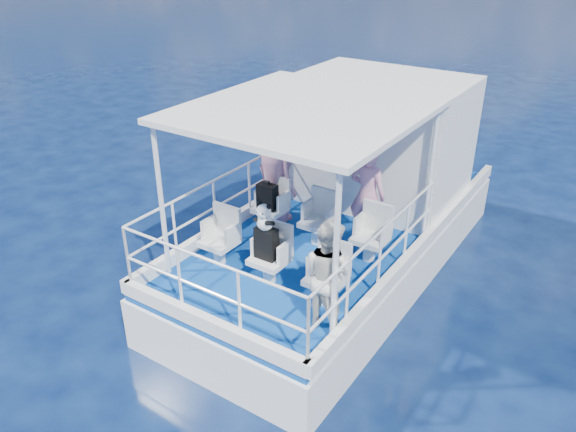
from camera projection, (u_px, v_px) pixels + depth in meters
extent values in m
plane|color=#071336|center=(309.00, 296.00, 9.10)|extent=(2000.00, 2000.00, 0.00)
cube|color=white|center=(339.00, 268.00, 9.85)|extent=(3.00, 7.00, 1.60)
cube|color=navy|center=(341.00, 225.00, 9.46)|extent=(2.90, 6.90, 0.10)
cube|color=white|center=(380.00, 139.00, 9.90)|extent=(2.85, 2.00, 2.20)
cube|color=white|center=(306.00, 110.00, 7.52)|extent=(3.00, 3.20, 0.08)
cylinder|color=white|center=(161.00, 203.00, 7.59)|extent=(0.07, 0.07, 2.20)
cylinder|color=white|center=(336.00, 261.00, 6.27)|extent=(0.07, 0.07, 2.20)
cylinder|color=white|center=(281.00, 142.00, 9.74)|extent=(0.07, 0.07, 2.20)
cylinder|color=white|center=(430.00, 176.00, 8.42)|extent=(0.07, 0.07, 2.20)
cube|color=silver|center=(270.00, 217.00, 9.20)|extent=(0.48, 0.46, 0.38)
cube|color=silver|center=(317.00, 232.00, 8.75)|extent=(0.48, 0.46, 0.38)
cube|color=silver|center=(369.00, 248.00, 8.31)|extent=(0.48, 0.46, 0.38)
cube|color=silver|center=(219.00, 251.00, 8.23)|extent=(0.48, 0.46, 0.38)
cube|color=silver|center=(269.00, 269.00, 7.79)|extent=(0.48, 0.46, 0.38)
cube|color=silver|center=(325.00, 290.00, 7.35)|extent=(0.48, 0.46, 0.38)
imported|color=#C07C93|center=(275.00, 174.00, 9.19)|extent=(0.70, 0.57, 1.64)
imported|color=#CA82A2|center=(367.00, 195.00, 8.51)|extent=(0.60, 0.41, 1.61)
imported|color=silver|center=(328.00, 274.00, 6.71)|extent=(0.77, 0.64, 1.45)
cube|color=black|center=(267.00, 197.00, 8.97)|extent=(0.32, 0.18, 0.42)
cube|color=black|center=(266.00, 243.00, 7.60)|extent=(0.30, 0.17, 0.46)
cube|color=black|center=(267.00, 183.00, 8.87)|extent=(0.09, 0.06, 0.06)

